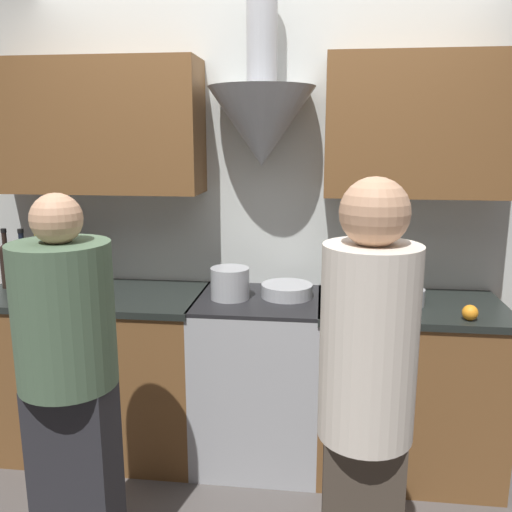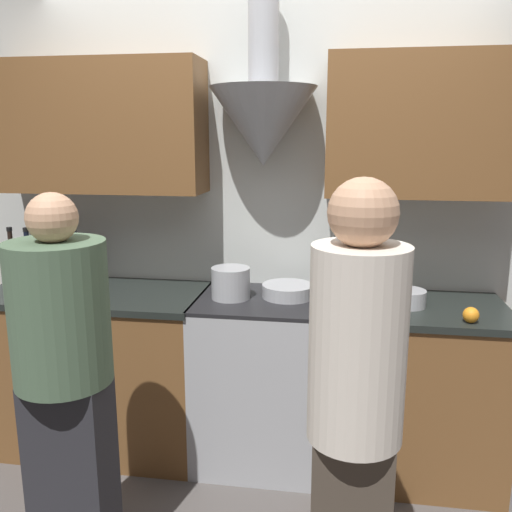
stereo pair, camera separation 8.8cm
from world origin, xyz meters
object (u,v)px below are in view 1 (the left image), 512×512
Objects in this scene: stock_pot at (230,283)px; person_foreground_right at (366,406)px; stove_range at (258,378)px; wine_bottle_4 at (72,264)px; person_foreground_left at (69,380)px; wine_bottle_1 at (24,264)px; wine_bottle_3 at (54,267)px; orange_fruit at (470,313)px; mixing_bowl at (287,290)px; wine_bottle_0 at (7,263)px; wine_bottle_2 at (40,265)px; saucepan at (406,297)px.

person_foreground_right reaches higher than stock_pot.
stove_range is 2.50× the size of wine_bottle_4.
stock_pot is 1.03m from person_foreground_left.
wine_bottle_1 is 1.06× the size of wine_bottle_3.
stove_range is 2.75× the size of wine_bottle_1.
orange_fruit is 1.77m from person_foreground_left.
stove_range is at bearing -162.97° from mixing_bowl.
person_foreground_left is (0.82, -0.97, -0.21)m from wine_bottle_0.
wine_bottle_2 is 2.00m from saucepan.
person_foreground_left is at bearing -123.36° from stove_range.
orange_fruit is at bearing 23.22° from person_foreground_left.
person_foreground_left is at bearing -66.07° from wine_bottle_4.
wine_bottle_0 is at bearing 148.64° from person_foreground_right.
mixing_bowl is 1.24m from person_foreground_left.
wine_bottle_1 is 1.64× the size of stock_pot.
orange_fruit is at bearing -12.76° from stove_range.
mixing_bowl is 0.61m from saucepan.
saucepan is 0.11× the size of person_foreground_right.
wine_bottle_0 reaches higher than stock_pot.
stock_pot is 1.18m from orange_fruit.
person_foreground_right reaches higher than orange_fruit.
orange_fruit is at bearing -17.59° from mixing_bowl.
orange_fruit is (2.44, -0.27, -0.10)m from wine_bottle_0.
wine_bottle_1 is 1.24m from person_foreground_left.
wine_bottle_2 is at bearing 179.49° from mixing_bowl.
person_foreground_left is at bearing -146.33° from saucepan.
wine_bottle_0 is 0.92× the size of wine_bottle_4.
wine_bottle_4 is (0.29, -0.01, 0.01)m from wine_bottle_1.
stock_pot is at bearing -3.07° from wine_bottle_3.
person_foreground_right reaches higher than saucepan.
person_foreground_right reaches higher than wine_bottle_2.
person_foreground_right is at bearing -31.36° from wine_bottle_0.
saucepan is (2.09, -0.07, -0.09)m from wine_bottle_1.
person_foreground_right reaches higher than stove_range.
wine_bottle_2 is 2.08m from person_foreground_right.
saucepan is at bearing 33.67° from person_foreground_left.
mixing_bowl is 0.91m from orange_fruit.
wine_bottle_0 is 1.05× the size of wine_bottle_2.
wine_bottle_4 is at bearing -2.23° from wine_bottle_1.
stove_range is 1.28m from wine_bottle_3.
wine_bottle_1 is 0.29m from wine_bottle_4.
orange_fruit is (2.35, -0.29, -0.10)m from wine_bottle_1.
wine_bottle_4 is 0.22× the size of person_foreground_right.
mixing_bowl is at bearing 12.24° from stock_pot.
person_foreground_right is at bearing -74.31° from mixing_bowl.
person_foreground_left is at bearing -49.86° from wine_bottle_0.
wine_bottle_3 is at bearing -179.53° from mixing_bowl.
person_foreground_left is at bearing -127.93° from mixing_bowl.
person_foreground_left is (0.53, -0.96, -0.20)m from wine_bottle_3.
wine_bottle_4 is at bearing 113.93° from person_foreground_left.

